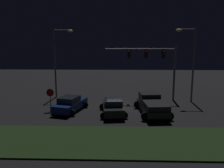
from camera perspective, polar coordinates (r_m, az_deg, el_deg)
ground_plane at (r=22.85m, az=1.75°, el=-6.18°), size 80.00×80.00×0.00m
grass_median at (r=14.77m, az=1.73°, el=-14.98°), size 21.07×5.07×0.10m
pickup_truck at (r=20.76m, az=10.56°, el=-5.10°), size 3.20×5.56×1.80m
car_sedan at (r=20.24m, az=0.20°, el=-6.07°), size 2.79×4.57×1.51m
car_sedan_far at (r=21.62m, az=-11.13°, el=-5.24°), size 3.19×4.72×1.51m
traffic_signal_gantry at (r=25.68m, az=11.20°, el=6.48°), size 8.32×0.56×6.50m
street_lamp_left at (r=27.67m, az=-14.15°, el=7.49°), size 2.51×0.44×8.55m
street_lamp_right at (r=25.93m, az=20.17°, el=6.91°), size 2.29×0.44×8.44m
stop_sign at (r=22.06m, az=-16.20°, el=-2.95°), size 0.76×0.08×2.23m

